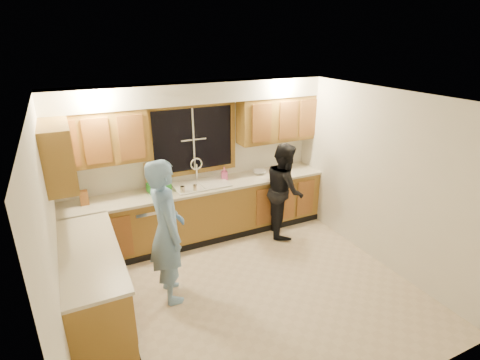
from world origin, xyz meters
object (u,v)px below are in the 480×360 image
object	(u,v)px
dish_crate	(159,188)
dishwasher	(151,225)
sink	(201,189)
man	(167,232)
soap_bottle	(224,173)
woman	(284,190)
knife_block	(84,198)
stove	(100,317)
bowl	(259,172)

from	to	relation	value
dish_crate	dishwasher	bearing A→B (deg)	-169.29
sink	dish_crate	distance (m)	0.68
man	dish_crate	xyz separation A→B (m)	(0.22, 1.24, 0.07)
soap_bottle	man	bearing A→B (deg)	-135.54
woman	dish_crate	bearing A→B (deg)	98.54
knife_block	sink	bearing A→B (deg)	-1.57
dishwasher	soap_bottle	bearing A→B (deg)	4.14
woman	soap_bottle	distance (m)	1.02
stove	dish_crate	world-z (taller)	dish_crate
stove	bowl	xyz separation A→B (m)	(2.89, 1.89, 0.50)
knife_block	dish_crate	world-z (taller)	knife_block
stove	soap_bottle	world-z (taller)	soap_bottle
sink	man	xyz separation A→B (m)	(-0.89, -1.22, 0.06)
stove	soap_bottle	distance (m)	2.99
sink	dishwasher	world-z (taller)	sink
bowl	dishwasher	bearing A→B (deg)	-177.50
dishwasher	woman	bearing A→B (deg)	-11.33
dish_crate	soap_bottle	xyz separation A→B (m)	(1.10, 0.06, 0.04)
sink	bowl	xyz separation A→B (m)	(1.09, 0.07, 0.08)
sink	man	world-z (taller)	man
stove	sink	bearing A→B (deg)	45.39
dishwasher	man	world-z (taller)	man
knife_block	soap_bottle	xyz separation A→B (m)	(2.15, 0.04, 0.00)
woman	dishwasher	bearing A→B (deg)	100.52
knife_block	soap_bottle	size ratio (longest dim) A/B	0.98
dishwasher	woman	distance (m)	2.20
sink	soap_bottle	size ratio (longest dim) A/B	4.07
dishwasher	dish_crate	size ratio (longest dim) A/B	2.75
sink	stove	world-z (taller)	sink
sink	man	bearing A→B (deg)	-126.11
dishwasher	woman	world-z (taller)	woman
stove	dish_crate	distance (m)	2.23
dishwasher	woman	size ratio (longest dim) A/B	0.53
bowl	soap_bottle	bearing A→B (deg)	179.27
stove	knife_block	bearing A→B (deg)	87.53
stove	dish_crate	xyz separation A→B (m)	(1.13, 1.84, 0.54)
sink	dishwasher	distance (m)	0.96
dish_crate	sink	bearing A→B (deg)	-1.68
woman	soap_bottle	world-z (taller)	woman
sink	bowl	bearing A→B (deg)	3.69
stove	soap_bottle	bearing A→B (deg)	40.42
soap_bottle	bowl	bearing A→B (deg)	-0.73
stove	dish_crate	bearing A→B (deg)	58.48
man	dish_crate	world-z (taller)	man
man	bowl	distance (m)	2.36
soap_bottle	woman	bearing A→B (deg)	-31.64
knife_block	bowl	size ratio (longest dim) A/B	0.90
soap_bottle	bowl	distance (m)	0.66
woman	bowl	distance (m)	0.57
dishwasher	man	bearing A→B (deg)	-92.05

